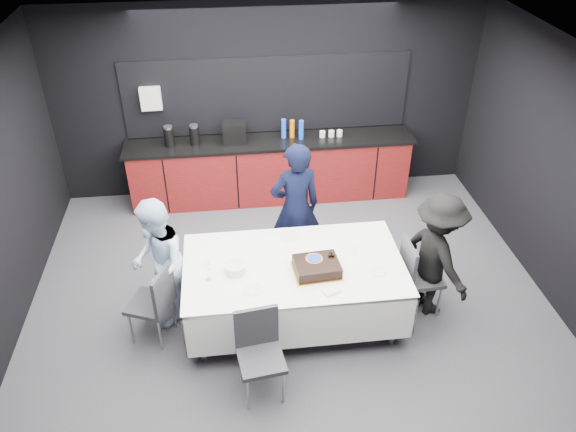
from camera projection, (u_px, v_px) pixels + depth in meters
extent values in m
plane|color=#48474D|center=(289.00, 294.00, 6.67)|extent=(6.00, 6.00, 0.00)
cube|color=white|center=(289.00, 63.00, 5.10)|extent=(6.00, 5.00, 0.04)
cube|color=black|center=(268.00, 101.00, 7.94)|extent=(6.00, 0.04, 2.80)
cube|color=black|center=(334.00, 386.00, 3.83)|extent=(6.00, 0.04, 2.80)
cube|color=black|center=(559.00, 176.00, 6.18)|extent=(0.04, 5.00, 2.80)
cube|color=#630F10|center=(271.00, 170.00, 8.22)|extent=(4.00, 0.60, 0.90)
cube|color=black|center=(270.00, 141.00, 7.96)|extent=(4.10, 0.64, 0.04)
cube|color=black|center=(268.00, 95.00, 7.86)|extent=(4.00, 0.03, 1.10)
cube|color=white|center=(151.00, 98.00, 7.63)|extent=(0.28, 0.12, 0.32)
cylinder|color=black|center=(169.00, 137.00, 7.74)|extent=(0.14, 0.14, 0.26)
cylinder|color=black|center=(195.00, 136.00, 7.77)|extent=(0.14, 0.14, 0.26)
cube|color=black|center=(234.00, 132.00, 7.81)|extent=(0.32, 0.24, 0.30)
cylinder|color=blue|center=(284.00, 129.00, 7.93)|extent=(0.07, 0.07, 0.28)
cylinder|color=orange|center=(292.00, 129.00, 7.95)|extent=(0.07, 0.07, 0.26)
cylinder|color=blue|center=(301.00, 130.00, 7.90)|extent=(0.07, 0.07, 0.28)
cylinder|color=white|center=(322.00, 134.00, 8.00)|extent=(0.08, 0.08, 0.09)
cylinder|color=white|center=(331.00, 134.00, 8.01)|extent=(0.08, 0.08, 0.09)
cylinder|color=white|center=(340.00, 133.00, 8.02)|extent=(0.08, 0.08, 0.09)
cylinder|color=#99999E|center=(168.00, 127.00, 7.65)|extent=(0.12, 0.12, 0.03)
cylinder|color=#99999E|center=(194.00, 126.00, 7.69)|extent=(0.12, 0.12, 0.03)
cylinder|color=#99999E|center=(201.00, 334.00, 5.62)|extent=(0.06, 0.06, 0.75)
cylinder|color=#99999E|center=(202.00, 270.00, 6.44)|extent=(0.06, 0.06, 0.75)
cylinder|color=#99999E|center=(395.00, 317.00, 5.82)|extent=(0.06, 0.06, 0.75)
cylinder|color=#99999E|center=(372.00, 257.00, 6.64)|extent=(0.06, 0.06, 0.75)
cube|color=white|center=(294.00, 265.00, 5.91)|extent=(2.32, 1.32, 0.04)
cube|color=white|center=(302.00, 327.00, 5.53)|extent=(2.32, 0.02, 0.55)
cube|color=white|center=(286.00, 248.00, 6.60)|extent=(2.32, 0.02, 0.55)
cube|color=white|center=(186.00, 293.00, 5.95)|extent=(0.02, 1.32, 0.55)
cube|color=white|center=(397.00, 276.00, 6.18)|extent=(0.02, 1.32, 0.55)
cube|color=gold|center=(317.00, 271.00, 5.80)|extent=(0.52, 0.43, 0.01)
cube|color=black|center=(317.00, 267.00, 5.77)|extent=(0.48, 0.40, 0.10)
cube|color=black|center=(317.00, 263.00, 5.73)|extent=(0.48, 0.40, 0.01)
cylinder|color=#FF6215|center=(314.00, 258.00, 5.78)|extent=(0.18, 0.18, 0.00)
cylinder|color=#1837B6|center=(314.00, 258.00, 5.77)|extent=(0.15, 0.15, 0.01)
sphere|color=black|center=(332.00, 252.00, 5.84)|extent=(0.04, 0.04, 0.04)
sphere|color=black|center=(335.00, 254.00, 5.81)|extent=(0.04, 0.04, 0.04)
sphere|color=black|center=(331.00, 255.00, 5.80)|extent=(0.04, 0.04, 0.04)
cylinder|color=white|center=(235.00, 268.00, 5.76)|extent=(0.23, 0.23, 0.10)
cylinder|color=white|center=(252.00, 289.00, 5.57)|extent=(0.21, 0.21, 0.01)
cylinder|color=white|center=(350.00, 250.00, 6.09)|extent=(0.19, 0.19, 0.01)
cylinder|color=white|center=(378.00, 271.00, 5.79)|extent=(0.18, 0.18, 0.01)
cylinder|color=white|center=(289.00, 237.00, 6.29)|extent=(0.20, 0.20, 0.01)
cube|color=white|center=(331.00, 291.00, 5.53)|extent=(0.20, 0.16, 0.03)
cylinder|color=white|center=(208.00, 279.00, 5.69)|extent=(0.06, 0.06, 0.00)
cylinder|color=white|center=(208.00, 275.00, 5.66)|extent=(0.01, 0.01, 0.12)
cylinder|color=white|center=(207.00, 266.00, 5.60)|extent=(0.05, 0.05, 0.10)
cube|color=#333339|center=(150.00, 304.00, 5.87)|extent=(0.55, 0.55, 0.05)
cube|color=#333339|center=(163.00, 289.00, 5.69)|extent=(0.20, 0.40, 0.45)
cylinder|color=#99999E|center=(146.00, 306.00, 6.17)|extent=(0.03, 0.03, 0.44)
cylinder|color=#99999E|center=(131.00, 328.00, 5.90)|extent=(0.03, 0.03, 0.44)
cylinder|color=#99999E|center=(174.00, 312.00, 6.10)|extent=(0.03, 0.03, 0.44)
cylinder|color=#99999E|center=(160.00, 334.00, 5.83)|extent=(0.03, 0.03, 0.44)
cube|color=#333339|center=(422.00, 277.00, 6.23)|extent=(0.44, 0.44, 0.05)
cube|color=#333339|center=(408.00, 261.00, 6.06)|extent=(0.06, 0.42, 0.45)
cylinder|color=#99999E|center=(439.00, 301.00, 6.24)|extent=(0.03, 0.03, 0.44)
cylinder|color=#99999E|center=(428.00, 281.00, 6.52)|extent=(0.03, 0.03, 0.44)
cylinder|color=#99999E|center=(410.00, 305.00, 6.20)|extent=(0.03, 0.03, 0.44)
cylinder|color=#99999E|center=(400.00, 284.00, 6.47)|extent=(0.03, 0.03, 0.44)
cube|color=#333339|center=(261.00, 360.00, 5.25)|extent=(0.47, 0.47, 0.05)
cube|color=#333339|center=(256.00, 326.00, 5.26)|extent=(0.42, 0.09, 0.45)
cylinder|color=#99999E|center=(248.00, 394.00, 5.21)|extent=(0.03, 0.03, 0.44)
cylinder|color=#99999E|center=(283.00, 386.00, 5.28)|extent=(0.03, 0.03, 0.44)
cylinder|color=#99999E|center=(241.00, 366.00, 5.48)|extent=(0.03, 0.03, 0.44)
cylinder|color=#99999E|center=(275.00, 359.00, 5.55)|extent=(0.03, 0.03, 0.44)
imported|color=black|center=(295.00, 208.00, 6.66)|extent=(0.68, 0.52, 1.70)
imported|color=#C7DEFA|center=(158.00, 264.00, 5.94)|extent=(0.61, 0.77, 1.51)
imported|color=black|center=(436.00, 256.00, 6.07)|extent=(0.84, 1.09, 1.49)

